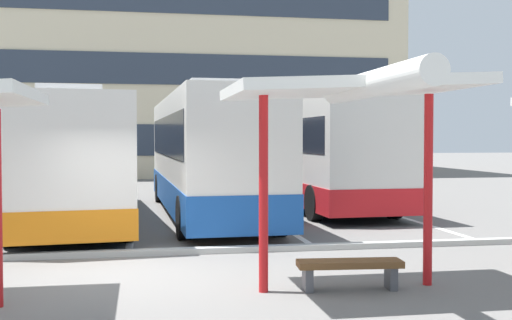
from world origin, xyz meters
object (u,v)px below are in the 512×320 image
at_px(coach_bus_1, 71,160).
at_px(coach_bus_2, 207,156).
at_px(waiting_shelter_2, 354,93).
at_px(coach_bus_3, 317,154).
at_px(bench_2, 350,268).

height_order(coach_bus_1, coach_bus_2, coach_bus_2).
distance_m(coach_bus_2, waiting_shelter_2, 9.88).
bearing_deg(coach_bus_3, coach_bus_2, -155.38).
xyz_separation_m(coach_bus_1, waiting_shelter_2, (5.02, -9.35, 1.28)).
relative_size(coach_bus_1, coach_bus_3, 1.16).
bearing_deg(waiting_shelter_2, coach_bus_3, 76.88).
xyz_separation_m(coach_bus_1, bench_2, (5.02, -9.20, -1.35)).
relative_size(coach_bus_2, waiting_shelter_2, 2.91).
bearing_deg(coach_bus_3, coach_bus_1, -164.34).
xyz_separation_m(coach_bus_3, waiting_shelter_2, (-2.68, -11.51, 1.19)).
relative_size(coach_bus_1, coach_bus_2, 1.00).
xyz_separation_m(coach_bus_2, bench_2, (1.18, -9.59, -1.44)).
bearing_deg(coach_bus_3, bench_2, -103.28).
xyz_separation_m(waiting_shelter_2, bench_2, (-0.00, 0.15, -2.63)).
height_order(coach_bus_3, waiting_shelter_2, coach_bus_3).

